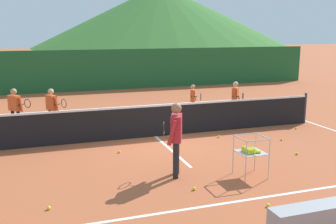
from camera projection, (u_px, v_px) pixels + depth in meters
ground_plane at (155, 136)px, 11.83m from camera, size 120.00×120.00×0.00m
line_baseline_near at (231, 202)px, 7.31m from camera, size 11.24×0.08×0.01m
line_baseline_far at (122, 107)px, 16.33m from camera, size 11.24×0.08×0.01m
line_sideline_east at (310, 122)px, 13.59m from camera, size 0.08×9.73×0.01m
line_service_center at (155, 136)px, 11.82m from camera, size 0.08×5.79×0.01m
tennis_net at (155, 120)px, 11.72m from camera, size 10.80×0.08×1.05m
instructor at (176, 133)px, 8.46m from camera, size 0.49×0.82×1.63m
student_0 at (15, 106)px, 12.23m from camera, size 0.69×0.53×1.38m
student_1 at (52, 105)px, 12.39m from camera, size 0.63×0.55×1.35m
student_2 at (193, 97)px, 14.35m from camera, size 0.41×0.67×1.20m
student_3 at (235, 97)px, 13.89m from camera, size 0.48×0.72×1.37m
ball_cart at (250, 151)px, 8.50m from camera, size 0.58×0.58×0.90m
tennis_ball_0 at (194, 189)px, 7.87m from camera, size 0.07×0.07×0.07m
tennis_ball_1 at (219, 136)px, 11.69m from camera, size 0.07×0.07×0.07m
tennis_ball_2 at (49, 208)px, 7.02m from camera, size 0.07×0.07×0.07m
tennis_ball_3 at (119, 152)px, 10.23m from camera, size 0.07×0.07×0.07m
tennis_ball_4 at (268, 205)px, 7.13m from camera, size 0.07×0.07×0.07m
tennis_ball_7 at (282, 139)px, 11.39m from camera, size 0.07×0.07×0.07m
tennis_ball_8 at (296, 128)px, 12.70m from camera, size 0.07×0.07×0.07m
tennis_ball_9 at (297, 153)px, 10.10m from camera, size 0.07×0.07×0.07m
windscreen_fence at (102, 70)px, 20.62m from camera, size 24.73×0.08×2.14m
courtside_bench at (313, 219)px, 6.19m from camera, size 1.50×0.36×0.46m
hill_0 at (161, 16)px, 70.82m from camera, size 45.92×45.92×11.00m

